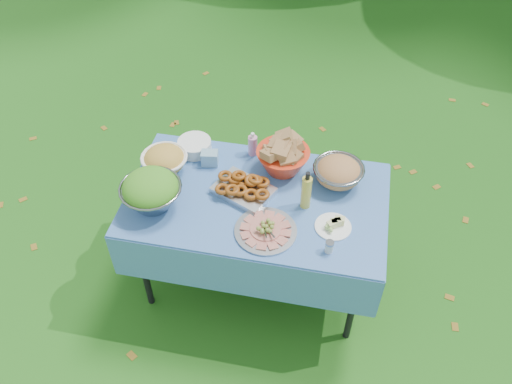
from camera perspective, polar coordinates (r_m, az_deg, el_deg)
ground at (r=3.64m, az=0.04°, el=-8.87°), size 80.00×80.00×0.00m
picnic_table at (r=3.33m, az=0.04°, el=-5.11°), size 1.46×0.86×0.76m
salad_bowl at (r=2.99m, az=-11.01°, el=0.13°), size 0.34×0.34×0.22m
pasta_bowl_white at (r=3.21m, az=-9.62°, el=3.36°), size 0.35×0.35×0.15m
plate_stack at (r=3.33m, az=-6.49°, el=4.84°), size 0.22×0.22×0.08m
wipes_box at (r=3.23m, az=-4.89°, el=3.58°), size 0.11×0.09×0.09m
sanitizer_bottle at (r=3.26m, az=-0.35°, el=5.12°), size 0.07×0.07×0.16m
bread_bowl at (r=3.15m, az=2.86°, el=3.85°), size 0.36×0.36×0.21m
pasta_bowl_steel at (r=3.12m, az=8.66°, el=2.11°), size 0.29×0.29×0.15m
fried_tray at (r=3.05m, az=-1.33°, el=0.41°), size 0.38×0.34×0.07m
charcuterie_platter at (r=2.85m, az=1.03°, el=-3.69°), size 0.43×0.43×0.08m
oil_bottle at (r=2.93m, az=5.33°, el=0.24°), size 0.07×0.07×0.25m
cheese_plate at (r=2.91m, az=8.15°, el=-3.35°), size 0.23×0.23×0.05m
shaker at (r=2.80m, az=7.72°, el=-5.73°), size 0.06×0.06×0.07m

